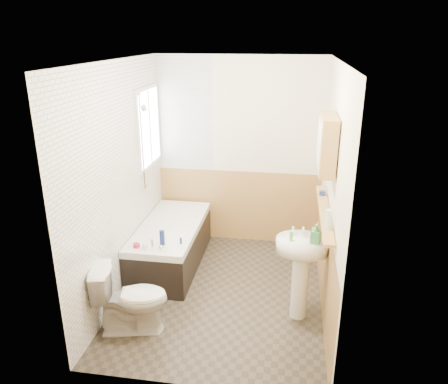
{
  "coord_description": "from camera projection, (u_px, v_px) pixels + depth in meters",
  "views": [
    {
      "loc": [
        0.68,
        -4.16,
        2.75
      ],
      "look_at": [
        0.0,
        0.15,
        1.15
      ],
      "focal_mm": 35.0,
      "sensor_mm": 36.0,
      "label": 1
    }
  ],
  "objects": [
    {
      "name": "cream_jar",
      "position": [
        136.0,
        245.0,
        4.75
      ],
      "size": [
        0.09,
        0.09,
        0.04
      ],
      "primitive_type": "cylinder",
      "rotation": [
        0.0,
        0.0,
        -0.29
      ],
      "color": "maroon",
      "rests_on": "bathtub"
    },
    {
      "name": "bathtub",
      "position": [
        171.0,
        243.0,
        5.42
      ],
      "size": [
        0.7,
        1.57,
        0.68
      ],
      "color": "black",
      "rests_on": "floor"
    },
    {
      "name": "foam_can",
      "position": [
        328.0,
        219.0,
        3.86
      ],
      "size": [
        0.07,
        0.07,
        0.18
      ],
      "primitive_type": "cylinder",
      "rotation": [
        0.0,
        0.0,
        0.23
      ],
      "color": "silver",
      "rests_on": "pine_shelf"
    },
    {
      "name": "shower_riser",
      "position": [
        142.0,
        133.0,
        5.06
      ],
      "size": [
        0.1,
        0.08,
        1.18
      ],
      "color": "silver",
      "rests_on": "wall_left"
    },
    {
      "name": "window",
      "position": [
        149.0,
        127.0,
        5.37
      ],
      "size": [
        0.03,
        0.79,
        0.99
      ],
      "color": "white",
      "rests_on": "wall_left"
    },
    {
      "name": "orange_bottle",
      "position": [
        181.0,
        241.0,
        4.83
      ],
      "size": [
        0.03,
        0.03,
        0.07
      ],
      "primitive_type": "cylinder",
      "rotation": [
        0.0,
        0.0,
        -0.16
      ],
      "color": "navy",
      "rests_on": "bathtub"
    },
    {
      "name": "green_bottle",
      "position": [
        327.0,
        210.0,
        4.06
      ],
      "size": [
        0.04,
        0.04,
        0.19
      ],
      "primitive_type": "cone",
      "rotation": [
        0.0,
        0.0,
        -0.05
      ],
      "color": "#59C647",
      "rests_on": "pine_shelf"
    },
    {
      "name": "toilet",
      "position": [
        131.0,
        299.0,
        4.19
      ],
      "size": [
        0.77,
        0.54,
        0.69
      ],
      "primitive_type": "imported",
      "rotation": [
        0.0,
        0.0,
        1.8
      ],
      "color": "white",
      "rests_on": "floor"
    },
    {
      "name": "tile_cladding_left",
      "position": [
        121.0,
        182.0,
        4.63
      ],
      "size": [
        0.01,
        2.8,
        2.5
      ],
      "primitive_type": "cube",
      "color": "white",
      "rests_on": "wall_left"
    },
    {
      "name": "wainscot_back",
      "position": [
        238.0,
        206.0,
        6.02
      ],
      "size": [
        2.2,
        0.01,
        1.0
      ],
      "primitive_type": "cube",
      "color": "#B38749",
      "rests_on": "wall_back"
    },
    {
      "name": "tile_return_back",
      "position": [
        184.0,
        114.0,
        5.69
      ],
      "size": [
        0.75,
        0.01,
        1.5
      ],
      "primitive_type": "cube",
      "color": "white",
      "rests_on": "wall_back"
    },
    {
      "name": "pine_shelf",
      "position": [
        324.0,
        212.0,
        4.3
      ],
      "size": [
        0.1,
        1.5,
        0.03
      ],
      "primitive_type": "cube",
      "color": "#B38749",
      "rests_on": "wall_right"
    },
    {
      "name": "ceiling",
      "position": [
        221.0,
        61.0,
        4.04
      ],
      "size": [
        2.8,
        2.8,
        0.0
      ],
      "primitive_type": "plane",
      "rotation": [
        3.14,
        0.0,
        0.0
      ],
      "color": "white",
      "rests_on": "ground"
    },
    {
      "name": "blue_gel",
      "position": [
        162.0,
        238.0,
        4.79
      ],
      "size": [
        0.05,
        0.03,
        0.18
      ],
      "primitive_type": "cube",
      "rotation": [
        0.0,
        0.0,
        -0.04
      ],
      "color": "navy",
      "rests_on": "bathtub"
    },
    {
      "name": "wall_back",
      "position": [
        239.0,
        153.0,
        5.78
      ],
      "size": [
        2.2,
        0.02,
        2.5
      ],
      "primitive_type": "cube",
      "color": "#F0E9C6",
      "rests_on": "ground"
    },
    {
      "name": "sink",
      "position": [
        301.0,
        262.0,
        4.29
      ],
      "size": [
        0.51,
        0.41,
        0.99
      ],
      "rotation": [
        0.0,
        0.0,
        0.2
      ],
      "color": "white",
      "rests_on": "floor"
    },
    {
      "name": "clear_bottle",
      "position": [
        291.0,
        236.0,
        4.15
      ],
      "size": [
        0.04,
        0.04,
        0.1
      ],
      "primitive_type": "cylinder",
      "rotation": [
        0.0,
        0.0,
        -0.29
      ],
      "color": "#59C647",
      "rests_on": "sink"
    },
    {
      "name": "wainscot_right",
      "position": [
        324.0,
        261.0,
        4.57
      ],
      "size": [
        0.01,
        2.8,
        1.0
      ],
      "primitive_type": "cube",
      "color": "#B38749",
      "rests_on": "wall_right"
    },
    {
      "name": "medicine_cabinet",
      "position": [
        327.0,
        144.0,
        4.08
      ],
      "size": [
        0.15,
        0.59,
        0.53
      ],
      "color": "#B38749",
      "rests_on": "wall_right"
    },
    {
      "name": "soap_bottle",
      "position": [
        316.0,
        239.0,
        4.11
      ],
      "size": [
        0.14,
        0.21,
        0.09
      ],
      "primitive_type": "imported",
      "rotation": [
        0.0,
        0.0,
        -0.32
      ],
      "color": "#388447",
      "rests_on": "sink"
    },
    {
      "name": "floor",
      "position": [
        222.0,
        292.0,
        4.9
      ],
      "size": [
        2.8,
        2.8,
        0.0
      ],
      "primitive_type": "plane",
      "color": "#2F2921",
      "rests_on": "ground"
    },
    {
      "name": "wall_front",
      "position": [
        190.0,
        252.0,
        3.17
      ],
      "size": [
        2.2,
        0.02,
        2.5
      ],
      "primitive_type": "cube",
      "color": "#F0E9C6",
      "rests_on": "ground"
    },
    {
      "name": "wainscot_front",
      "position": [
        194.0,
        335.0,
        3.44
      ],
      "size": [
        2.2,
        0.01,
        1.0
      ],
      "primitive_type": "cube",
      "color": "#B38749",
      "rests_on": "wall_front"
    },
    {
      "name": "black_jar",
      "position": [
        322.0,
        193.0,
        4.7
      ],
      "size": [
        0.09,
        0.09,
        0.04
      ],
      "primitive_type": "cylinder",
      "rotation": [
        0.0,
        0.0,
        0.33
      ],
      "color": "navy",
      "rests_on": "pine_shelf"
    },
    {
      "name": "wall_left",
      "position": [
        119.0,
        182.0,
        4.64
      ],
      "size": [
        0.02,
        2.8,
        2.5
      ],
      "primitive_type": "cube",
      "color": "#F0E9C6",
      "rests_on": "ground"
    },
    {
      "name": "wall_right",
      "position": [
        332.0,
        194.0,
        4.31
      ],
      "size": [
        0.02,
        2.8,
        2.5
      ],
      "primitive_type": "cube",
      "color": "#F0E9C6",
      "rests_on": "ground"
    }
  ]
}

